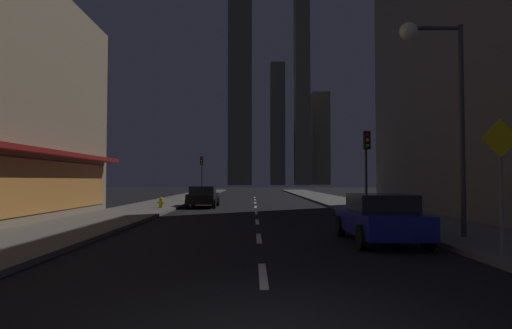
% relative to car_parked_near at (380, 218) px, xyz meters
% --- Properties ---
extents(ground_plane, '(78.00, 136.00, 0.10)m').
position_rel_car_parked_near_xyz_m(ground_plane, '(-3.60, 24.54, -0.79)').
color(ground_plane, black).
extents(sidewalk_right, '(4.00, 76.00, 0.15)m').
position_rel_car_parked_near_xyz_m(sidewalk_right, '(3.40, 24.54, -0.67)').
color(sidewalk_right, '#605E59').
rests_on(sidewalk_right, ground).
extents(sidewalk_left, '(4.00, 76.00, 0.15)m').
position_rel_car_parked_near_xyz_m(sidewalk_left, '(-10.60, 24.54, -0.67)').
color(sidewalk_left, '#605E59').
rests_on(sidewalk_left, ground).
extents(lane_marking_center, '(0.16, 43.80, 0.01)m').
position_rel_car_parked_near_xyz_m(lane_marking_center, '(-3.60, 11.34, -0.73)').
color(lane_marking_center, silver).
rests_on(lane_marking_center, ground).
extents(skyscraper_distant_tall, '(8.63, 6.18, 68.15)m').
position_rel_car_parked_near_xyz_m(skyscraper_distant_tall, '(-8.41, 139.00, 33.34)').
color(skyscraper_distant_tall, '#5B5744').
rests_on(skyscraper_distant_tall, ground).
extents(skyscraper_distant_mid, '(5.29, 6.37, 45.53)m').
position_rel_car_parked_near_xyz_m(skyscraper_distant_mid, '(5.48, 143.00, 22.02)').
color(skyscraper_distant_mid, brown).
rests_on(skyscraper_distant_mid, ground).
extents(skyscraper_distant_short, '(5.29, 8.17, 70.18)m').
position_rel_car_parked_near_xyz_m(skyscraper_distant_short, '(14.36, 140.69, 34.35)').
color(skyscraper_distant_short, '#635E4A').
rests_on(skyscraper_distant_short, ground).
extents(skyscraper_distant_slender, '(6.85, 6.42, 36.08)m').
position_rel_car_parked_near_xyz_m(skyscraper_distant_slender, '(22.71, 150.58, 17.30)').
color(skyscraper_distant_slender, brown).
rests_on(skyscraper_distant_slender, ground).
extents(car_parked_near, '(1.98, 4.24, 1.45)m').
position_rel_car_parked_near_xyz_m(car_parked_near, '(0.00, 0.00, 0.00)').
color(car_parked_near, navy).
rests_on(car_parked_near, ground).
extents(car_parked_far, '(1.98, 4.24, 1.45)m').
position_rel_car_parked_near_xyz_m(car_parked_far, '(-7.20, 16.22, 0.00)').
color(car_parked_far, black).
rests_on(car_parked_far, ground).
extents(fire_hydrant_far_left, '(0.42, 0.30, 0.65)m').
position_rel_car_parked_near_xyz_m(fire_hydrant_far_left, '(-9.50, 13.55, -0.29)').
color(fire_hydrant_far_left, gold).
rests_on(fire_hydrant_far_left, sidewalk_left).
extents(traffic_light_near_right, '(0.32, 0.48, 4.20)m').
position_rel_car_parked_near_xyz_m(traffic_light_near_right, '(1.90, 8.29, 2.45)').
color(traffic_light_near_right, '#2D2D2D').
rests_on(traffic_light_near_right, sidewalk_right).
extents(traffic_light_far_left, '(0.32, 0.48, 4.20)m').
position_rel_car_parked_near_xyz_m(traffic_light_far_left, '(-9.10, 30.94, 2.45)').
color(traffic_light_far_left, '#2D2D2D').
rests_on(traffic_light_far_left, sidewalk_left).
extents(street_lamp_right, '(1.96, 0.56, 6.58)m').
position_rel_car_parked_near_xyz_m(street_lamp_right, '(1.78, 0.15, 4.33)').
color(street_lamp_right, '#38383D').
rests_on(street_lamp_right, sidewalk_right).
extents(pedestrian_crossing_sign, '(0.91, 0.08, 3.15)m').
position_rel_car_parked_near_xyz_m(pedestrian_crossing_sign, '(2.00, -2.82, 1.28)').
color(pedestrian_crossing_sign, slate).
rests_on(pedestrian_crossing_sign, sidewalk_right).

